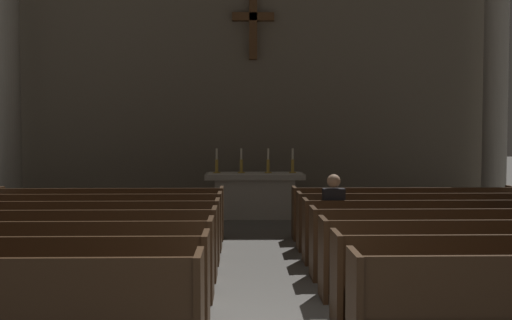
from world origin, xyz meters
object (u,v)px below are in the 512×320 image
at_px(pew_left_row_2, 4,281).
at_px(pew_right_row_4, 463,242).
at_px(pew_left_row_7, 110,214).
at_px(column_right_fourth, 496,61).
at_px(pew_right_row_5, 439,230).
at_px(candlestick_inner_right, 268,165).
at_px(pew_right_row_7, 404,213).
at_px(column_left_fourth, 7,60).
at_px(candlestick_outer_left, 217,165).
at_px(candlestick_inner_left, 241,165).
at_px(pew_left_row_6, 97,222).
at_px(lone_worshipper, 333,216).
at_px(pew_right_row_6, 420,221).
at_px(pew_left_row_3, 37,260).
at_px(candlestick_outer_right, 293,165).
at_px(altar, 255,194).
at_px(pew_left_row_4, 62,244).
at_px(pew_right_row_3, 493,258).
at_px(pew_left_row_5, 82,232).

bearing_deg(pew_left_row_2, pew_right_row_4, 20.15).
bearing_deg(pew_left_row_7, pew_left_row_2, -90.00).
relative_size(pew_left_row_7, column_right_fourth, 0.55).
relative_size(pew_right_row_5, candlestick_inner_right, 7.30).
height_order(pew_right_row_7, column_left_fourth, column_left_fourth).
xyz_separation_m(candlestick_outer_left, candlestick_inner_left, (0.55, 0.00, 0.00)).
height_order(column_left_fourth, column_right_fourth, same).
distance_m(pew_right_row_5, candlestick_outer_left, 5.86).
bearing_deg(candlestick_inner_right, pew_right_row_5, -63.36).
height_order(pew_right_row_4, candlestick_inner_left, candlestick_inner_left).
distance_m(pew_left_row_6, lone_worshipper, 3.82).
bearing_deg(pew_right_row_6, candlestick_inner_right, 122.34).
height_order(pew_left_row_2, candlestick_outer_left, candlestick_outer_left).
relative_size(pew_right_row_4, candlestick_inner_left, 7.30).
height_order(candlestick_outer_left, candlestick_inner_right, same).
xyz_separation_m(pew_left_row_2, candlestick_inner_right, (2.94, 7.56, 0.70)).
relative_size(pew_left_row_2, pew_left_row_6, 1.00).
height_order(pew_left_row_3, candlestick_inner_left, candlestick_inner_left).
height_order(pew_left_row_7, lone_worshipper, lone_worshipper).
distance_m(pew_left_row_6, column_left_fourth, 6.23).
relative_size(pew_right_row_4, pew_right_row_7, 1.00).
height_order(pew_right_row_4, lone_worshipper, lone_worshipper).
height_order(pew_right_row_7, candlestick_outer_right, candlestick_outer_right).
distance_m(pew_right_row_6, altar, 4.54).
relative_size(pew_left_row_4, lone_worshipper, 3.05).
bearing_deg(pew_right_row_3, pew_left_row_7, 143.73).
height_order(column_left_fourth, candlestick_outer_left, column_left_fourth).
distance_m(pew_left_row_4, pew_left_row_7, 2.90).
height_order(pew_left_row_7, pew_right_row_4, same).
bearing_deg(pew_right_row_5, pew_left_row_4, -169.61).
height_order(pew_right_row_4, column_right_fourth, column_right_fourth).
relative_size(pew_left_row_6, pew_left_row_7, 1.00).
relative_size(column_left_fourth, lone_worshipper, 5.59).
xyz_separation_m(pew_left_row_7, lone_worshipper, (3.69, -1.90, 0.22)).
distance_m(pew_left_row_7, altar, 3.79).
relative_size(pew_left_row_4, pew_left_row_7, 1.00).
bearing_deg(pew_left_row_4, pew_right_row_5, 10.39).
bearing_deg(pew_right_row_4, candlestick_inner_left, 117.57).
height_order(pew_left_row_7, column_right_fourth, column_right_fourth).
height_order(pew_right_row_7, candlestick_outer_left, candlestick_outer_left).
bearing_deg(altar, pew_left_row_3, -111.80).
bearing_deg(pew_left_row_7, pew_left_row_4, -90.00).
xyz_separation_m(pew_left_row_5, pew_left_row_7, (0.00, 1.93, 0.00)).
bearing_deg(pew_left_row_5, column_right_fourth, 32.79).
bearing_deg(pew_left_row_5, pew_right_row_7, 20.15).
distance_m(pew_left_row_7, candlestick_outer_left, 3.33).
distance_m(pew_left_row_3, pew_left_row_7, 3.87).
height_order(pew_left_row_3, pew_left_row_4, same).
bearing_deg(pew_left_row_6, pew_right_row_3, -28.82).
height_order(pew_right_row_4, candlestick_outer_left, candlestick_outer_left).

